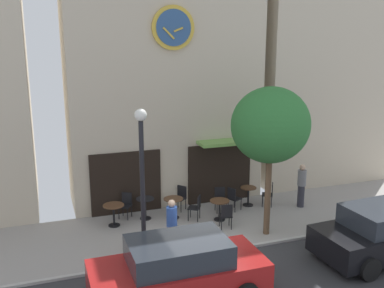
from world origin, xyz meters
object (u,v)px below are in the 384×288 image
object	(u,v)px
cafe_table_near_door	(145,205)
parked_car_red	(178,270)
street_tree	(271,126)
cafe_chair_left_end	(126,203)
street_lamp	(142,181)
cafe_chair_near_tree	(233,197)
cafe_table_leftmost	(248,194)
pedestrian_blue	(172,226)
cafe_chair_outer	(181,196)
cafe_table_rightmost	(114,211)
cafe_chair_curbside	(220,197)
cafe_chair_mid_row	(270,193)
cafe_table_center_right	(220,206)
cafe_chair_facing_street	(196,206)
pedestrian_grey	(301,185)
cafe_table_center	(173,204)
cafe_chair_right_end	(226,214)

from	to	relation	value
cafe_table_near_door	parked_car_red	bearing A→B (deg)	-94.25
street_tree	cafe_chair_left_end	xyz separation A→B (m)	(-4.09, 2.88, -3.10)
street_lamp	cafe_chair_near_tree	xyz separation A→B (m)	(3.87, 2.03, -1.68)
cafe_table_leftmost	pedestrian_blue	bearing A→B (deg)	-145.06
street_lamp	cafe_chair_outer	size ratio (longest dim) A/B	4.84
cafe_table_rightmost	cafe_table_leftmost	bearing A→B (deg)	2.16
street_tree	pedestrian_blue	xyz separation A→B (m)	(-3.31, -0.23, -2.77)
street_lamp	cafe_chair_left_end	xyz separation A→B (m)	(-0.01, 2.73, -1.68)
pedestrian_blue	street_lamp	bearing A→B (deg)	153.80
cafe_table_rightmost	cafe_chair_curbside	distance (m)	3.95
cafe_chair_mid_row	cafe_chair_outer	xyz separation A→B (m)	(-3.31, 0.79, 0.00)
cafe_table_center_right	cafe_chair_facing_street	size ratio (longest dim) A/B	0.81
cafe_chair_facing_street	parked_car_red	bearing A→B (deg)	-115.07
cafe_table_rightmost	cafe_chair_left_end	bearing A→B (deg)	48.36
street_lamp	cafe_table_center_right	distance (m)	3.77
cafe_chair_mid_row	pedestrian_blue	distance (m)	5.20
street_tree	pedestrian_grey	distance (m)	4.04
cafe_table_center_right	pedestrian_blue	distance (m)	2.92
street_lamp	cafe_table_leftmost	bearing A→B (deg)	26.59
cafe_table_rightmost	cafe_table_leftmost	xyz separation A→B (m)	(5.19, 0.20, -0.06)
cafe_chair_outer	cafe_chair_left_end	size ratio (longest dim) A/B	1.00
pedestrian_blue	cafe_chair_near_tree	bearing A→B (deg)	37.81
cafe_chair_mid_row	pedestrian_blue	size ratio (longest dim) A/B	0.54
cafe_chair_curbside	cafe_table_center	bearing A→B (deg)	-178.32
street_tree	parked_car_red	distance (m)	5.45
cafe_chair_curbside	pedestrian_blue	xyz separation A→B (m)	(-2.63, -2.54, 0.33)
cafe_chair_curbside	cafe_chair_right_end	xyz separation A→B (m)	(-0.44, -1.54, 0.00)
cafe_table_center	cafe_chair_facing_street	world-z (taller)	cafe_chair_facing_street
cafe_chair_curbside	cafe_chair_left_end	world-z (taller)	same
street_lamp	cafe_table_near_door	xyz separation A→B (m)	(0.60, 2.35, -1.70)
cafe_table_center_right	cafe_table_near_door	bearing A→B (deg)	158.70
street_lamp	cafe_chair_outer	distance (m)	3.86
cafe_chair_mid_row	street_lamp	bearing A→B (deg)	-159.54
street_lamp	cafe_chair_right_end	world-z (taller)	street_lamp
street_tree	cafe_table_near_door	xyz separation A→B (m)	(-3.47, 2.50, -3.11)
street_lamp	cafe_chair_curbside	bearing A→B (deg)	32.38
cafe_chair_curbside	pedestrian_grey	distance (m)	3.15
cafe_chair_mid_row	cafe_chair_right_end	size ratio (longest dim) A/B	1.00
cafe_chair_left_end	pedestrian_grey	bearing A→B (deg)	-10.34
cafe_table_leftmost	cafe_chair_outer	world-z (taller)	cafe_chair_outer
cafe_table_rightmost	cafe_chair_mid_row	xyz separation A→B (m)	(5.93, -0.12, -0.01)
cafe_chair_curbside	cafe_chair_near_tree	bearing A→B (deg)	-15.17
cafe_chair_right_end	cafe_chair_near_tree	size ratio (longest dim) A/B	1.00
cafe_table_rightmost	parked_car_red	xyz separation A→B (m)	(0.78, -4.85, 0.22)
cafe_chair_left_end	pedestrian_grey	xyz separation A→B (m)	(6.48, -1.18, 0.33)
cafe_chair_curbside	pedestrian_grey	size ratio (longest dim) A/B	0.54
cafe_chair_outer	cafe_table_leftmost	bearing A→B (deg)	-10.55
cafe_table_center_right	cafe_chair_near_tree	distance (m)	1.03
cafe_table_leftmost	parked_car_red	xyz separation A→B (m)	(-4.41, -5.05, 0.28)
street_tree	cafe_chair_facing_street	xyz separation A→B (m)	(-1.80, 1.81, -3.10)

